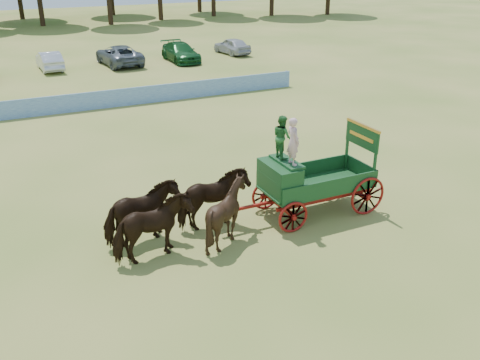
% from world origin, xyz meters
% --- Properties ---
extents(ground, '(160.00, 160.00, 0.00)m').
position_xyz_m(ground, '(0.00, 0.00, 0.00)').
color(ground, '#A8944C').
rests_on(ground, ground).
extents(horse_lead_left, '(2.54, 1.49, 2.01)m').
position_xyz_m(horse_lead_left, '(-2.93, 0.68, 1.01)').
color(horse_lead_left, black).
rests_on(horse_lead_left, ground).
extents(horse_lead_right, '(2.54, 1.50, 2.01)m').
position_xyz_m(horse_lead_right, '(-2.93, 1.78, 1.01)').
color(horse_lead_right, black).
rests_on(horse_lead_right, ground).
extents(horse_wheel_left, '(1.98, 1.80, 2.02)m').
position_xyz_m(horse_wheel_left, '(-0.53, 0.68, 1.01)').
color(horse_wheel_left, black).
rests_on(horse_wheel_left, ground).
extents(horse_wheel_right, '(2.48, 1.31, 2.01)m').
position_xyz_m(horse_wheel_right, '(-0.53, 1.78, 1.01)').
color(horse_wheel_right, black).
rests_on(horse_wheel_right, ground).
extents(farm_dray, '(6.00, 2.00, 3.72)m').
position_xyz_m(farm_dray, '(2.44, 1.25, 1.60)').
color(farm_dray, maroon).
rests_on(farm_dray, ground).
extents(sponsor_banner, '(26.00, 0.08, 1.05)m').
position_xyz_m(sponsor_banner, '(-1.00, 18.00, 0.53)').
color(sponsor_banner, '#1D4E9D').
rests_on(sponsor_banner, ground).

